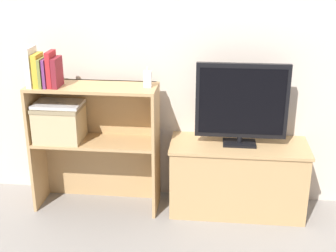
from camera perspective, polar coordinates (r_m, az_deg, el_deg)
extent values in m
plane|color=gray|center=(3.28, -0.28, -11.29)|extent=(16.00, 16.00, 0.00)
cube|color=beige|center=(3.23, 0.49, 11.16)|extent=(10.00, 0.05, 2.40)
cube|color=tan|center=(3.31, 8.44, -6.38)|extent=(0.91, 0.37, 0.48)
cube|color=tan|center=(3.20, 8.67, -2.37)|extent=(0.93, 0.39, 0.02)
cube|color=black|center=(3.20, 8.69, -2.08)|extent=(0.22, 0.14, 0.01)
cylinder|color=black|center=(3.19, 8.72, -1.62)|extent=(0.04, 0.04, 0.04)
cube|color=black|center=(3.09, 8.98, 3.03)|extent=(0.60, 0.03, 0.50)
cube|color=black|center=(3.08, 9.00, 2.92)|extent=(0.56, 0.00, 0.44)
cube|color=tan|center=(3.49, -15.38, -5.21)|extent=(0.02, 0.30, 0.51)
cube|color=tan|center=(3.29, -1.45, -6.08)|extent=(0.02, 0.30, 0.51)
cube|color=tan|center=(3.49, -8.07, -4.67)|extent=(0.82, 0.02, 0.51)
cube|color=tan|center=(3.27, -8.86, -1.84)|extent=(0.82, 0.30, 0.02)
cube|color=tan|center=(3.33, -16.10, 1.75)|extent=(0.02, 0.30, 0.39)
cube|color=tan|center=(3.11, -1.52, 1.29)|extent=(0.02, 0.30, 0.39)
cube|color=tan|center=(3.32, -8.45, 2.33)|extent=(0.82, 0.02, 0.39)
cube|color=tan|center=(3.14, -9.24, 4.71)|extent=(0.82, 0.30, 0.02)
cube|color=silver|center=(3.18, -16.35, 6.96)|extent=(0.04, 0.15, 0.26)
cube|color=gold|center=(3.17, -15.56, 6.59)|extent=(0.04, 0.14, 0.22)
cube|color=olive|center=(3.16, -15.01, 6.36)|extent=(0.02, 0.15, 0.19)
cube|color=#6B2D66|center=(3.16, -14.54, 6.34)|extent=(0.02, 0.15, 0.19)
cube|color=#B22328|center=(3.14, -14.04, 6.75)|extent=(0.03, 0.14, 0.23)
cube|color=maroon|center=(3.13, -13.37, 6.40)|extent=(0.03, 0.15, 0.19)
cube|color=white|center=(3.05, -2.50, 5.72)|extent=(0.05, 0.03, 0.11)
cylinder|color=silver|center=(3.03, -2.52, 6.98)|extent=(0.01, 0.01, 0.03)
cube|color=tan|center=(3.27, -13.07, 0.41)|extent=(0.31, 0.26, 0.25)
cube|color=#917E5B|center=(3.24, -13.23, 2.26)|extent=(0.32, 0.27, 0.02)
cube|color=#BCBCC1|center=(3.23, -13.26, 2.63)|extent=(0.32, 0.22, 0.02)
cylinder|color=#99999E|center=(3.23, -13.27, 2.82)|extent=(0.02, 0.02, 0.00)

